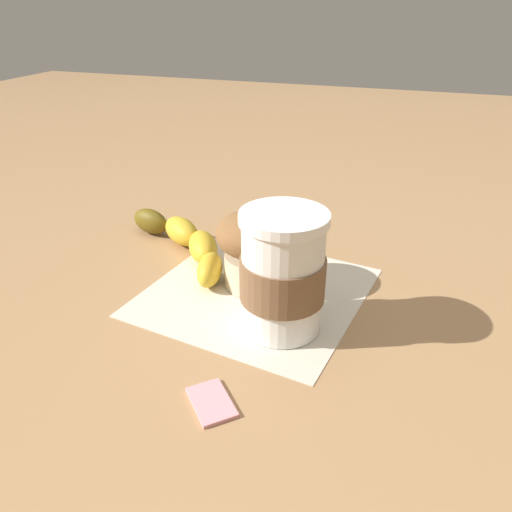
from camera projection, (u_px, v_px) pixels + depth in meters
ground_plane at (256, 292)px, 0.60m from camera, size 3.00×3.00×0.00m
paper_napkin at (256, 291)px, 0.60m from camera, size 0.28×0.28×0.00m
coffee_cup at (283, 274)px, 0.51m from camera, size 0.09×0.09×0.13m
muffin at (255, 246)px, 0.59m from camera, size 0.09×0.09×0.09m
banana at (186, 240)px, 0.68m from camera, size 0.19×0.16×0.04m
sugar_packet at (211, 401)px, 0.44m from camera, size 0.06×0.06×0.01m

